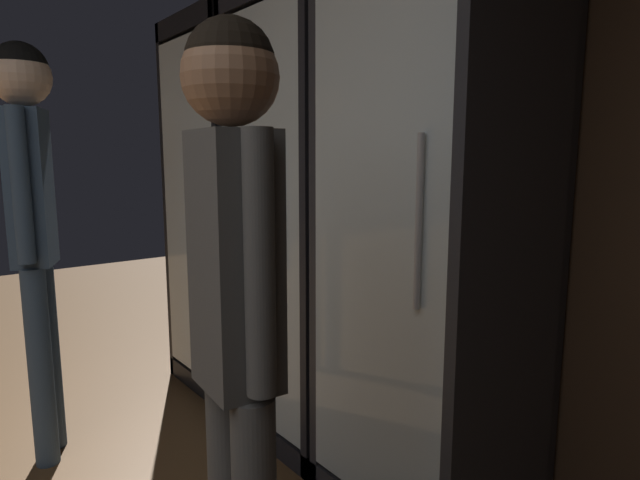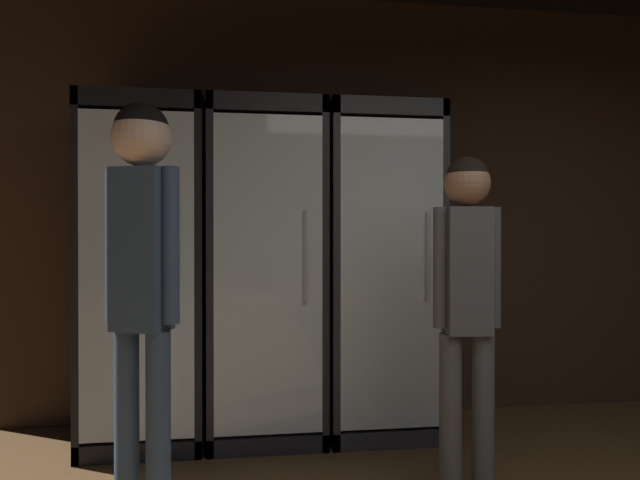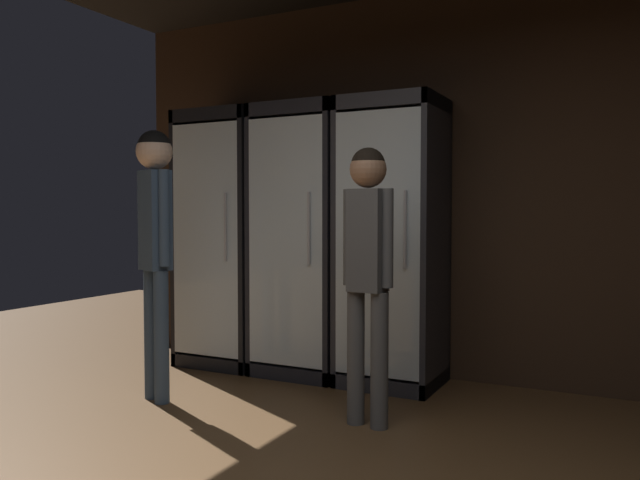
% 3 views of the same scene
% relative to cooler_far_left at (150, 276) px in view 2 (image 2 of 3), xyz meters
% --- Properties ---
extents(wall_back, '(6.00, 0.06, 2.80)m').
position_rel_cooler_far_left_xyz_m(wall_back, '(2.01, 0.30, 0.43)').
color(wall_back, '#382619').
rests_on(wall_back, ground).
extents(cooler_far_left, '(0.67, 0.62, 1.99)m').
position_rel_cooler_far_left_xyz_m(cooler_far_left, '(0.00, 0.00, 0.00)').
color(cooler_far_left, black).
rests_on(cooler_far_left, ground).
extents(cooler_left, '(0.67, 0.62, 1.99)m').
position_rel_cooler_far_left_xyz_m(cooler_left, '(0.69, -0.00, 0.00)').
color(cooler_left, black).
rests_on(cooler_left, ground).
extents(cooler_center, '(0.67, 0.62, 1.99)m').
position_rel_cooler_far_left_xyz_m(cooler_center, '(1.38, -0.00, 0.01)').
color(cooler_center, '#2B2B30').
rests_on(cooler_center, ground).
extents(shopper_near, '(0.30, 0.23, 1.72)m').
position_rel_cooler_far_left_xyz_m(shopper_near, '(0.18, -1.09, 0.16)').
color(shopper_near, '#384C66').
rests_on(shopper_near, ground).
extents(shopper_far, '(0.31, 0.21, 1.56)m').
position_rel_cooler_far_left_xyz_m(shopper_far, '(1.57, -0.93, 0.01)').
color(shopper_far, '#4C4C4C').
rests_on(shopper_far, ground).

